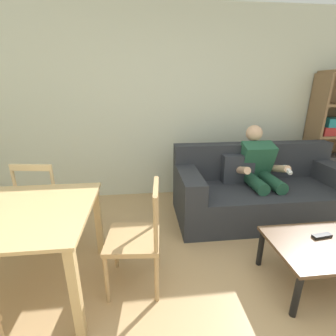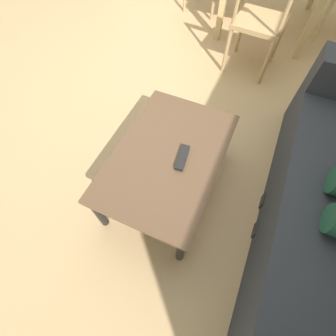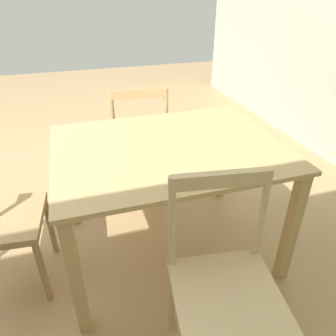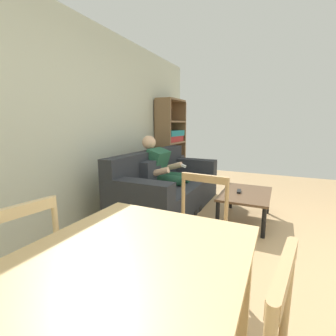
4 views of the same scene
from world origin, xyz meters
TOP-DOWN VIEW (x-y plane):
  - wall_back at (0.00, 2.65)m, footprint 6.80×0.12m
  - couch at (0.99, 1.79)m, footprint 2.12×0.91m
  - person_lounging at (0.98, 1.83)m, footprint 0.59×0.93m
  - coffee_table at (1.01, 0.62)m, footprint 0.93×0.62m
  - tv_remote at (1.00, 0.71)m, footprint 0.17×0.07m
  - bookshelf at (2.46, 2.40)m, footprint 0.85×0.36m
  - dining_table at (-1.50, 0.80)m, footprint 1.24×0.97m
  - dining_chair_near_wall at (-1.50, 1.55)m, footprint 0.48×0.48m
  - dining_chair_facing_couch at (-0.55, 0.79)m, footprint 0.46×0.46m

SIDE VIEW (x-z plane):
  - couch at x=0.99m, z-range -0.12..0.77m
  - coffee_table at x=1.01m, z-range 0.15..0.54m
  - tv_remote at x=1.00m, z-range 0.39..0.42m
  - dining_chair_facing_couch at x=-0.55m, z-range -0.01..0.89m
  - dining_chair_near_wall at x=-1.50m, z-range 0.00..0.91m
  - person_lounging at x=0.98m, z-range 0.02..1.15m
  - dining_table at x=-1.50m, z-range 0.26..1.01m
  - bookshelf at x=2.46m, z-range -0.15..1.66m
  - wall_back at x=0.00m, z-range 0.00..2.64m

